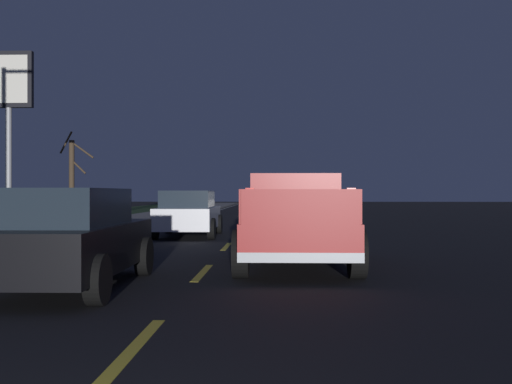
# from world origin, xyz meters

# --- Properties ---
(ground) EXTENTS (144.00, 144.00, 0.00)m
(ground) POSITION_xyz_m (27.00, 0.00, 0.00)
(ground) COLOR black
(sidewalk_shoulder) EXTENTS (108.00, 4.00, 0.12)m
(sidewalk_shoulder) POSITION_xyz_m (27.00, 5.70, 0.06)
(sidewalk_shoulder) COLOR gray
(sidewalk_shoulder) RESTS_ON ground
(grass_verge) EXTENTS (108.00, 6.00, 0.01)m
(grass_verge) POSITION_xyz_m (27.00, 10.70, 0.00)
(grass_verge) COLOR #1E3819
(grass_verge) RESTS_ON ground
(lane_markings) EXTENTS (108.00, 3.54, 0.01)m
(lane_markings) POSITION_xyz_m (29.23, 2.51, 0.00)
(lane_markings) COLOR yellow
(lane_markings) RESTS_ON ground
(pickup_truck) EXTENTS (5.43, 2.30, 1.87)m
(pickup_truck) POSITION_xyz_m (10.53, -1.75, 0.91)
(pickup_truck) COLOR maroon
(pickup_truck) RESTS_ON ground
(sedan_silver) EXTENTS (4.43, 2.07, 1.54)m
(sedan_silver) POSITION_xyz_m (40.97, -1.52, 0.78)
(sedan_silver) COLOR #B2B5BA
(sedan_silver) RESTS_ON ground
(sedan_white) EXTENTS (4.43, 2.07, 1.54)m
(sedan_white) POSITION_xyz_m (18.57, 1.59, 0.78)
(sedan_white) COLOR silver
(sedan_white) RESTS_ON ground
(sedan_black) EXTENTS (4.42, 2.05, 1.54)m
(sedan_black) POSITION_xyz_m (7.17, 1.89, 0.78)
(sedan_black) COLOR black
(sedan_black) RESTS_ON ground
(gas_price_sign) EXTENTS (0.27, 1.90, 7.00)m
(gas_price_sign) POSITION_xyz_m (21.64, 9.09, 5.26)
(gas_price_sign) COLOR #99999E
(gas_price_sign) RESTS_ON ground
(bare_tree_far) EXTENTS (0.29, 1.79, 4.67)m
(bare_tree_far) POSITION_xyz_m (29.67, 9.24, 2.25)
(bare_tree_far) COLOR #423323
(bare_tree_far) RESTS_ON ground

